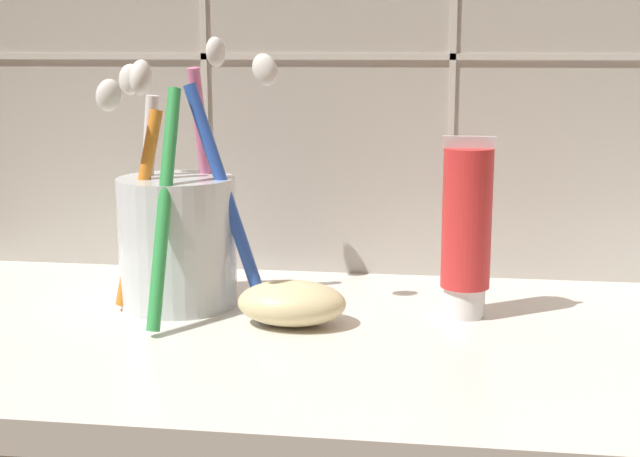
# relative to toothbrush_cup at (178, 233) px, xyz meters

# --- Properties ---
(sink_counter) EXTENTS (0.80, 0.33, 0.02)m
(sink_counter) POSITION_rel_toothbrush_cup_xyz_m (0.17, -0.05, -0.06)
(sink_counter) COLOR silver
(sink_counter) RESTS_ON ground
(toothbrush_cup) EXTENTS (0.13, 0.15, 0.19)m
(toothbrush_cup) POSITION_rel_toothbrush_cup_xyz_m (0.00, 0.00, 0.00)
(toothbrush_cup) COLOR silver
(toothbrush_cup) RESTS_ON sink_counter
(toothpaste_tube) EXTENTS (0.04, 0.03, 0.12)m
(toothpaste_tube) POSITION_rel_toothbrush_cup_xyz_m (0.20, 0.00, 0.01)
(toothpaste_tube) COLOR white
(toothpaste_tube) RESTS_ON sink_counter
(soap_bar) EXTENTS (0.07, 0.05, 0.03)m
(soap_bar) POSITION_rel_toothbrush_cup_xyz_m (0.09, -0.04, -0.04)
(soap_bar) COLOR beige
(soap_bar) RESTS_ON sink_counter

